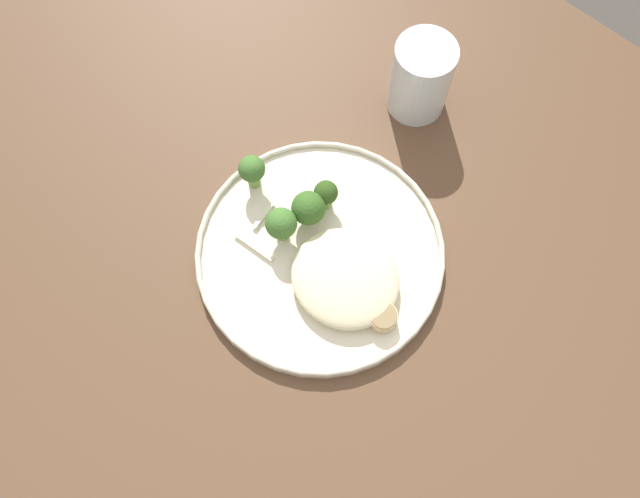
{
  "coord_description": "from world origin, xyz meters",
  "views": [
    {
      "loc": [
        0.13,
        -0.2,
        1.45
      ],
      "look_at": [
        -0.05,
        -0.01,
        0.76
      ],
      "focal_mm": 36.06,
      "sensor_mm": 36.0,
      "label": 1
    }
  ],
  "objects_px": {
    "seared_scallop_rear_pale": "(327,300)",
    "broccoli_floret_beside_noodles": "(308,208)",
    "seared_scallop_center_golden": "(369,281)",
    "seared_scallop_front_small": "(358,299)",
    "dinner_plate": "(320,253)",
    "water_glass": "(420,81)",
    "broccoli_floret_split_head": "(281,224)",
    "broccoli_floret_left_leaning": "(326,194)",
    "broccoli_floret_small_sprig": "(252,170)",
    "seared_scallop_left_edge": "(383,317)"
  },
  "relations": [
    {
      "from": "seared_scallop_center_golden",
      "to": "water_glass",
      "type": "bearing_deg",
      "value": 116.91
    },
    {
      "from": "seared_scallop_center_golden",
      "to": "broccoli_floret_left_leaning",
      "type": "xyz_separation_m",
      "value": [
        -0.1,
        0.04,
        0.02
      ]
    },
    {
      "from": "seared_scallop_front_small",
      "to": "broccoli_floret_beside_noodles",
      "type": "distance_m",
      "value": 0.12
    },
    {
      "from": "seared_scallop_center_golden",
      "to": "seared_scallop_left_edge",
      "type": "height_order",
      "value": "seared_scallop_left_edge"
    },
    {
      "from": "seared_scallop_front_small",
      "to": "broccoli_floret_left_leaning",
      "type": "bearing_deg",
      "value": 148.45
    },
    {
      "from": "seared_scallop_rear_pale",
      "to": "seared_scallop_left_edge",
      "type": "distance_m",
      "value": 0.06
    },
    {
      "from": "seared_scallop_rear_pale",
      "to": "broccoli_floret_left_leaning",
      "type": "relative_size",
      "value": 0.72
    },
    {
      "from": "seared_scallop_rear_pale",
      "to": "broccoli_floret_beside_noodles",
      "type": "distance_m",
      "value": 0.11
    },
    {
      "from": "dinner_plate",
      "to": "seared_scallop_front_small",
      "type": "relative_size",
      "value": 10.26
    },
    {
      "from": "seared_scallop_center_golden",
      "to": "seared_scallop_rear_pale",
      "type": "bearing_deg",
      "value": -112.19
    },
    {
      "from": "broccoli_floret_split_head",
      "to": "dinner_plate",
      "type": "bearing_deg",
      "value": 16.35
    },
    {
      "from": "seared_scallop_front_small",
      "to": "water_glass",
      "type": "xyz_separation_m",
      "value": [
        -0.12,
        0.25,
        0.03
      ]
    },
    {
      "from": "seared_scallop_left_edge",
      "to": "broccoli_floret_split_head",
      "type": "relative_size",
      "value": 0.6
    },
    {
      "from": "dinner_plate",
      "to": "seared_scallop_left_edge",
      "type": "bearing_deg",
      "value": -7.31
    },
    {
      "from": "seared_scallop_front_small",
      "to": "seared_scallop_rear_pale",
      "type": "xyz_separation_m",
      "value": [
        -0.02,
        -0.02,
        -0.0
      ]
    },
    {
      "from": "seared_scallop_rear_pale",
      "to": "seared_scallop_center_golden",
      "type": "xyz_separation_m",
      "value": [
        0.02,
        0.05,
        0.0
      ]
    },
    {
      "from": "seared_scallop_rear_pale",
      "to": "broccoli_floret_beside_noodles",
      "type": "relative_size",
      "value": 0.65
    },
    {
      "from": "seared_scallop_rear_pale",
      "to": "broccoli_floret_split_head",
      "type": "height_order",
      "value": "broccoli_floret_split_head"
    },
    {
      "from": "broccoli_floret_split_head",
      "to": "broccoli_floret_small_sprig",
      "type": "bearing_deg",
      "value": 159.55
    },
    {
      "from": "seared_scallop_front_small",
      "to": "dinner_plate",
      "type": "bearing_deg",
      "value": 167.53
    },
    {
      "from": "dinner_plate",
      "to": "broccoli_floret_small_sprig",
      "type": "xyz_separation_m",
      "value": [
        -0.12,
        0.01,
        0.03
      ]
    },
    {
      "from": "broccoli_floret_small_sprig",
      "to": "water_glass",
      "type": "distance_m",
      "value": 0.24
    },
    {
      "from": "broccoli_floret_beside_noodles",
      "to": "broccoli_floret_small_sprig",
      "type": "relative_size",
      "value": 0.95
    },
    {
      "from": "broccoli_floret_left_leaning",
      "to": "broccoli_floret_small_sprig",
      "type": "relative_size",
      "value": 0.86
    },
    {
      "from": "broccoli_floret_beside_noodles",
      "to": "broccoli_floret_split_head",
      "type": "height_order",
      "value": "broccoli_floret_split_head"
    },
    {
      "from": "dinner_plate",
      "to": "broccoli_floret_split_head",
      "type": "relative_size",
      "value": 5.42
    },
    {
      "from": "seared_scallop_rear_pale",
      "to": "broccoli_floret_split_head",
      "type": "bearing_deg",
      "value": 163.92
    },
    {
      "from": "seared_scallop_front_small",
      "to": "broccoli_floret_split_head",
      "type": "distance_m",
      "value": 0.12
    },
    {
      "from": "broccoli_floret_left_leaning",
      "to": "water_glass",
      "type": "xyz_separation_m",
      "value": [
        -0.01,
        0.19,
        0.01
      ]
    },
    {
      "from": "seared_scallop_center_golden",
      "to": "water_glass",
      "type": "xyz_separation_m",
      "value": [
        -0.12,
        0.23,
        0.02
      ]
    },
    {
      "from": "seared_scallop_rear_pale",
      "to": "water_glass",
      "type": "relative_size",
      "value": 0.31
    },
    {
      "from": "broccoli_floret_small_sprig",
      "to": "water_glass",
      "type": "relative_size",
      "value": 0.51
    },
    {
      "from": "broccoli_floret_beside_noodles",
      "to": "seared_scallop_left_edge",
      "type": "bearing_deg",
      "value": -14.08
    },
    {
      "from": "broccoli_floret_beside_noodles",
      "to": "broccoli_floret_split_head",
      "type": "xyz_separation_m",
      "value": [
        -0.01,
        -0.04,
        0.0
      ]
    },
    {
      "from": "broccoli_floret_left_leaning",
      "to": "broccoli_floret_split_head",
      "type": "bearing_deg",
      "value": -99.2
    },
    {
      "from": "seared_scallop_center_golden",
      "to": "broccoli_floret_beside_noodles",
      "type": "height_order",
      "value": "broccoli_floret_beside_noodles"
    },
    {
      "from": "seared_scallop_center_golden",
      "to": "seared_scallop_left_edge",
      "type": "xyz_separation_m",
      "value": [
        0.04,
        -0.02,
        0.0
      ]
    },
    {
      "from": "seared_scallop_rear_pale",
      "to": "broccoli_floret_beside_noodles",
      "type": "bearing_deg",
      "value": 143.39
    },
    {
      "from": "seared_scallop_front_small",
      "to": "broccoli_floret_small_sprig",
      "type": "bearing_deg",
      "value": 171.36
    },
    {
      "from": "seared_scallop_left_edge",
      "to": "broccoli_floret_left_leaning",
      "type": "bearing_deg",
      "value": 155.81
    },
    {
      "from": "broccoli_floret_small_sprig",
      "to": "dinner_plate",
      "type": "bearing_deg",
      "value": -6.3
    },
    {
      "from": "dinner_plate",
      "to": "broccoli_floret_beside_noodles",
      "type": "bearing_deg",
      "value": 149.51
    },
    {
      "from": "seared_scallop_center_golden",
      "to": "broccoli_floret_split_head",
      "type": "bearing_deg",
      "value": -169.07
    },
    {
      "from": "seared_scallop_left_edge",
      "to": "water_glass",
      "type": "distance_m",
      "value": 0.3
    },
    {
      "from": "seared_scallop_front_small",
      "to": "seared_scallop_rear_pale",
      "type": "bearing_deg",
      "value": -134.51
    },
    {
      "from": "seared_scallop_front_small",
      "to": "broccoli_floret_left_leaning",
      "type": "xyz_separation_m",
      "value": [
        -0.11,
        0.07,
        0.02
      ]
    },
    {
      "from": "water_glass",
      "to": "broccoli_floret_small_sprig",
      "type": "bearing_deg",
      "value": -106.68
    },
    {
      "from": "dinner_plate",
      "to": "water_glass",
      "type": "bearing_deg",
      "value": 101.96
    },
    {
      "from": "broccoli_floret_beside_noodles",
      "to": "broccoli_floret_left_leaning",
      "type": "relative_size",
      "value": 1.11
    },
    {
      "from": "water_glass",
      "to": "seared_scallop_front_small",
      "type": "bearing_deg",
      "value": -64.46
    }
  ]
}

